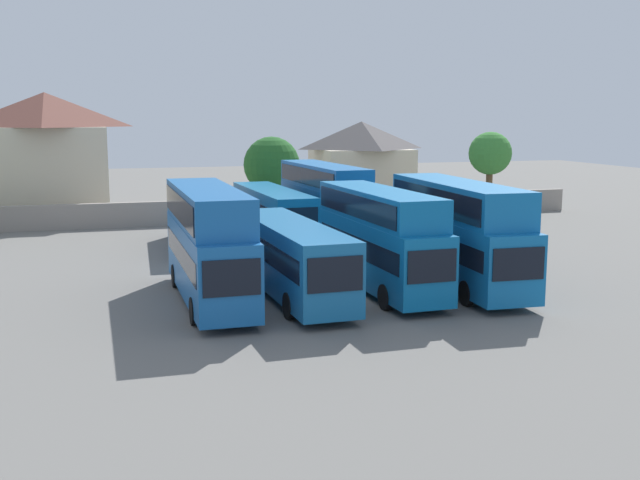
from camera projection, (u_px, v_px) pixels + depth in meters
name	position (u px, v px, depth m)	size (l,w,h in m)	color
ground	(257.00, 236.00, 52.15)	(140.00, 140.00, 0.00)	slate
depot_boundary_wall	(239.00, 211.00, 58.32)	(56.00, 0.50, 1.80)	gray
bus_1	(208.00, 239.00, 33.30)	(2.55, 11.19, 5.01)	#165AA2
bus_2	(291.00, 255.00, 34.36)	(2.88, 11.90, 3.35)	#16629C
bus_3	(380.00, 234.00, 35.46)	(2.73, 10.72, 4.72)	#0C62A2
bus_4	(458.00, 228.00, 36.46)	(3.07, 11.75, 4.98)	#1064A6
bus_5	(198.00, 216.00, 47.49)	(2.96, 10.60, 3.35)	#1D5393
bus_6	(272.00, 213.00, 48.57)	(2.86, 11.85, 3.47)	#106097
bus_7	(325.00, 198.00, 49.57)	(3.00, 11.98, 4.95)	#1058A0
house_terrace_left	(47.00, 154.00, 60.41)	(9.45, 8.32, 9.82)	beige
house_terrace_centre	(361.00, 162.00, 69.53)	(8.39, 7.43, 7.49)	beige
tree_left_of_lot	(272.00, 165.00, 61.04)	(4.47, 4.47, 6.40)	brown
tree_right_of_lot	(490.00, 154.00, 61.37)	(3.41, 3.41, 6.76)	brown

